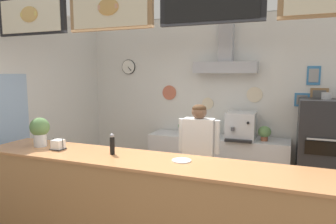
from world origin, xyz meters
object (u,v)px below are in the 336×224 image
Objects in this scene: potted_sage at (182,127)px; condiment_plate at (182,160)px; napkin_holder at (58,145)px; basil_vase at (40,131)px; espresso_machine at (241,126)px; pepper_grinder at (112,144)px; potted_thyme at (265,132)px; shop_worker at (199,155)px; potted_basil at (213,129)px; pizza_oven at (323,152)px.

condiment_plate is at bearing -71.23° from potted_sage.
basil_vase is at bearing 171.77° from napkin_holder.
napkin_holder reaches higher than potted_sage.
espresso_machine is 2.49m from pepper_grinder.
napkin_holder is at bearing -135.04° from potted_thyme.
espresso_machine is 2.64× the size of potted_sage.
shop_worker reaches higher than napkin_holder.
shop_worker is 1.12m from potted_basil.
shop_worker is 1.37m from potted_thyme.
potted_sage is at bearing 176.32° from potted_basil.
pepper_grinder is (1.06, 0.00, -0.08)m from basil_vase.
napkin_holder is at bearing -129.63° from espresso_machine.
potted_thyme is at bearing -129.74° from shop_worker.
espresso_machine is 1.54× the size of basil_vase.
condiment_plate is at bearing 3.14° from napkin_holder.
basil_vase is 1.06m from pepper_grinder.
potted_basil is 2.32m from pepper_grinder.
potted_basil is at bearing 179.42° from espresso_machine.
shop_worker is at bearing 57.18° from pepper_grinder.
napkin_holder is (-3.11, -2.17, 0.31)m from pizza_oven.
pizza_oven is at bearing 31.71° from basil_vase.
pizza_oven is 7.35× the size of potted_basil.
pizza_oven reaches higher than napkin_holder.
condiment_plate is 1.35× the size of napkin_holder.
espresso_machine is at bearing 50.37° from napkin_holder.
pizza_oven is 2.61m from condiment_plate.
potted_sage is 0.88× the size of potted_thyme.
pizza_oven is 3.81m from napkin_holder.
napkin_holder is at bearing 35.15° from shop_worker.
potted_sage is at bearing 108.77° from condiment_plate.
pizza_oven is 7.91× the size of potted_sage.
pepper_grinder reaches higher than condiment_plate.
condiment_plate is at bearing -107.65° from potted_thyme.
basil_vase is 2.40× the size of napkin_holder.
pizza_oven reaches higher than potted_thyme.
potted_basil is at bearing -90.70° from shop_worker.
pizza_oven is 1.95m from shop_worker.
pizza_oven reaches higher than basil_vase.
potted_thyme is (0.80, 1.09, 0.18)m from shop_worker.
espresso_machine is at bearing -114.34° from shop_worker.
potted_basil is 0.95× the size of potted_thyme.
potted_basil is 1.50× the size of napkin_holder.
potted_thyme is (-0.86, 0.08, 0.22)m from pizza_oven.
napkin_holder is (-2.25, -2.25, 0.09)m from potted_thyme.
shop_worker reaches higher than potted_thyme.
pizza_oven is 3.00× the size of espresso_machine.
potted_basil is 1.11× the size of condiment_plate.
potted_thyme is at bearing -0.99° from potted_basil.
shop_worker reaches higher than potted_basil.
napkin_holder is (0.33, -0.05, -0.14)m from basil_vase.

